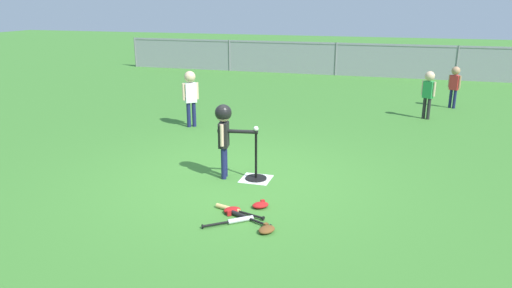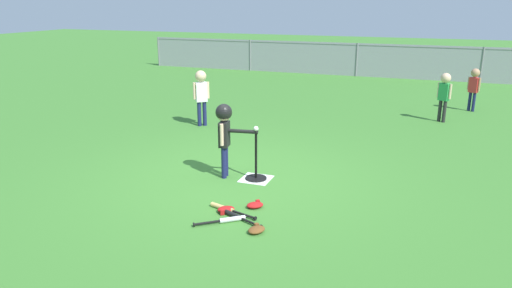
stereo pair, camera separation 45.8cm
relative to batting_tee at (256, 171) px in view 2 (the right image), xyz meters
name	(u,v)px [view 2 (the right image)]	position (x,y,z in m)	size (l,w,h in m)	color
ground_plane	(238,179)	(-0.25, -0.10, -0.12)	(60.00, 60.00, 0.00)	#3D7A2D
home_plate	(256,179)	(0.00, 0.00, -0.12)	(0.44, 0.44, 0.01)	white
batting_tee	(256,171)	(0.00, 0.00, 0.00)	(0.32, 0.32, 0.75)	black
baseball_on_tee	(256,129)	(0.00, 0.00, 0.66)	(0.07, 0.07, 0.07)	white
batter_child	(225,126)	(-0.47, -0.07, 0.68)	(0.63, 0.32, 1.13)	#191E4C
fielder_deep_right	(444,91)	(2.59, 4.73, 0.57)	(0.29, 0.21, 1.08)	#262626
fielder_deep_center	(474,84)	(3.26, 6.11, 0.54)	(0.28, 0.20, 1.03)	#191E4C
fielder_deep_left	(201,91)	(-2.19, 2.57, 0.64)	(0.28, 0.26, 1.18)	#191E4C
spare_bat_silver	(227,220)	(0.18, -1.48, -0.09)	(0.54, 0.44, 0.06)	silver
spare_bat_wood	(227,209)	(0.05, -1.19, -0.09)	(0.70, 0.25, 0.06)	#DBB266
spare_bat_black	(235,216)	(0.23, -1.34, -0.09)	(0.65, 0.32, 0.06)	black
glove_by_plate	(226,209)	(0.05, -1.22, -0.09)	(0.27, 0.26, 0.07)	#B21919
glove_near_bats	(256,230)	(0.61, -1.60, -0.09)	(0.24, 0.27, 0.07)	brown
glove_tossed_aside	(255,205)	(0.35, -0.96, -0.09)	(0.27, 0.27, 0.07)	#B21919
outfield_fence	(357,59)	(-0.25, 10.69, 0.49)	(16.06, 0.06, 1.15)	slate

